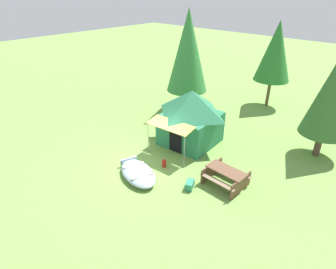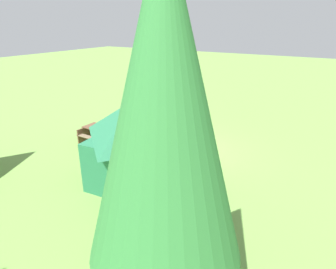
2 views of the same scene
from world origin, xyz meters
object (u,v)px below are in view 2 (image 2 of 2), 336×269
at_px(pine_tree_back_right, 165,112).
at_px(fuel_can, 166,146).
at_px(canvas_cabin_tent, 138,141).
at_px(cooler_box, 136,135).
at_px(picnic_table, 102,134).
at_px(beached_rowboat, 187,137).

bearing_deg(pine_tree_back_right, fuel_can, -58.80).
distance_m(canvas_cabin_tent, cooler_box, 4.22).
height_order(cooler_box, pine_tree_back_right, pine_tree_back_right).
bearing_deg(picnic_table, fuel_can, -164.22).
bearing_deg(beached_rowboat, picnic_table, 34.66).
distance_m(beached_rowboat, pine_tree_back_right, 9.14).
distance_m(beached_rowboat, fuel_can, 1.41).
xyz_separation_m(cooler_box, fuel_can, (-1.91, 0.43, 0.01)).
distance_m(picnic_table, pine_tree_back_right, 9.23).
xyz_separation_m(beached_rowboat, picnic_table, (3.17, 2.19, 0.26)).
height_order(canvas_cabin_tent, fuel_can, canvas_cabin_tent).
bearing_deg(fuel_can, pine_tree_back_right, 121.20).
bearing_deg(picnic_table, canvas_cabin_tent, 151.45).
bearing_deg(cooler_box, canvas_cabin_tent, 128.64).
relative_size(beached_rowboat, canvas_cabin_tent, 0.69).
bearing_deg(canvas_cabin_tent, beached_rowboat, -86.01).
bearing_deg(pine_tree_back_right, canvas_cabin_tent, -47.96).
distance_m(canvas_cabin_tent, fuel_can, 3.07).
height_order(beached_rowboat, cooler_box, beached_rowboat).
distance_m(beached_rowboat, picnic_table, 3.86).
relative_size(fuel_can, pine_tree_back_right, 0.05).
bearing_deg(beached_rowboat, pine_tree_back_right, 114.50).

